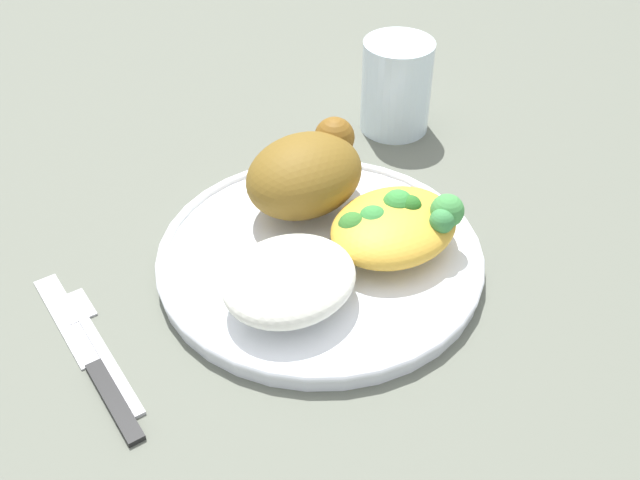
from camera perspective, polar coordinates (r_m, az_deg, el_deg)
name	(u,v)px	position (r m, az deg, el deg)	size (l,w,h in m)	color
ground_plane	(320,265)	(0.63, 0.00, -1.89)	(2.00, 2.00, 0.00)	#5D6255
plate	(320,257)	(0.62, 0.00, -1.27)	(0.27, 0.27, 0.02)	silver
roasted_chicken	(307,172)	(0.65, -1.01, 5.15)	(0.12, 0.09, 0.06)	brown
rice_pile	(289,280)	(0.56, -2.34, -3.03)	(0.11, 0.09, 0.04)	white
mac_cheese_with_broccoli	(395,224)	(0.61, 5.72, 1.19)	(0.11, 0.09, 0.05)	gold
fork	(97,341)	(0.59, -16.55, -7.33)	(0.03, 0.14, 0.01)	#B2B2B7
knife	(94,364)	(0.57, -16.78, -8.98)	(0.04, 0.19, 0.01)	black
water_glass	(396,86)	(0.78, 5.80, 11.52)	(0.07, 0.07, 0.10)	silver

